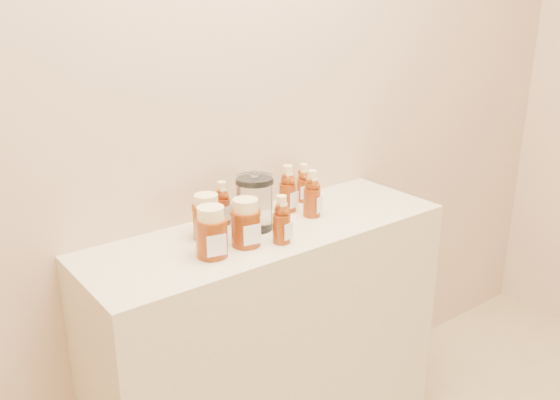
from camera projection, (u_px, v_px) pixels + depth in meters
wall_back at (231, 76)px, 1.85m from camera, size 3.50×0.02×2.70m
display_table at (270, 351)px, 2.01m from camera, size 1.20×0.40×0.90m
bear_bottle_back_left at (222, 200)px, 1.87m from camera, size 0.07×0.07×0.16m
bear_bottle_back_mid at (288, 185)px, 1.97m from camera, size 0.07×0.07×0.18m
bear_bottle_back_right at (304, 180)px, 2.07m from camera, size 0.07×0.07×0.15m
bear_bottle_front_left at (282, 216)px, 1.73m from camera, size 0.07×0.07×0.17m
bear_bottle_front_right at (312, 191)px, 1.93m from camera, size 0.08×0.08×0.18m
honey_jar_left at (212, 232)px, 1.64m from camera, size 0.11×0.11×0.15m
honey_jar_back at (207, 217)px, 1.76m from camera, size 0.10×0.10×0.14m
honey_jar_front at (246, 222)px, 1.71m from camera, size 0.11×0.11×0.14m
glass_canister at (255, 201)px, 1.83m from camera, size 0.15×0.15×0.18m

